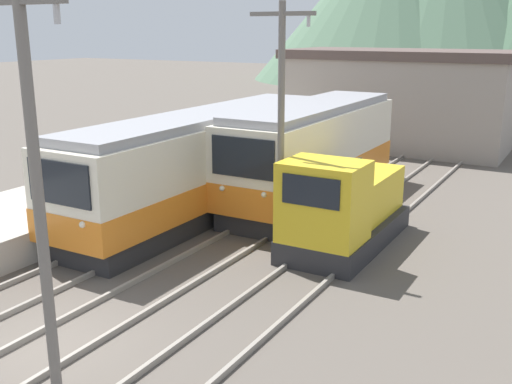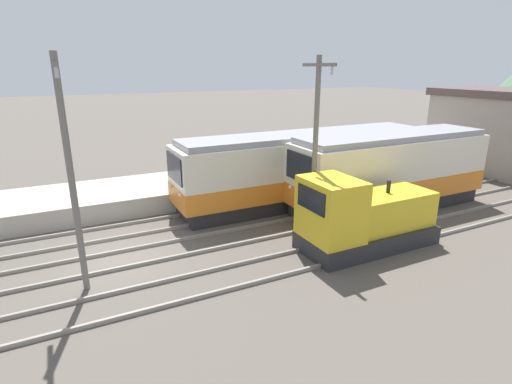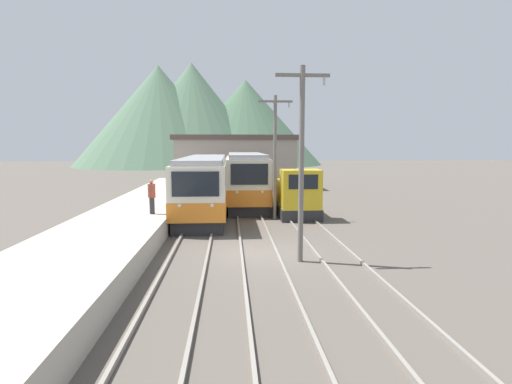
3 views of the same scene
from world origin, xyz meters
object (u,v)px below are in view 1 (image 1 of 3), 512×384
Objects in this scene: commuter_train_center at (313,157)px; catenary_mast_near at (38,189)px; commuter_train_left at (208,166)px; catenary_mast_mid at (281,122)px; person_on_platform at (41,186)px; shunting_locomotive at (344,209)px.

commuter_train_center is 1.46× the size of catenary_mast_near.
commuter_train_left is 5.47m from catenary_mast_mid.
catenary_mast_mid is 4.17× the size of person_on_platform.
catenary_mast_mid is at bearing -137.97° from shunting_locomotive.
shunting_locomotive reaches higher than person_on_platform.
commuter_train_left is 2.52× the size of shunting_locomotive.
person_on_platform is at bearing -154.52° from catenary_mast_mid.
catenary_mast_near is (-1.49, -10.07, 2.77)m from shunting_locomotive.
catenary_mast_near is 8.90m from person_on_platform.
shunting_locomotive is 0.77× the size of catenary_mast_mid.
shunting_locomotive is (3.00, -4.25, -0.57)m from commuter_train_center.
shunting_locomotive is 3.42m from catenary_mast_mid.
commuter_train_left is 1.33× the size of commuter_train_center.
catenary_mast_near reaches higher than person_on_platform.
shunting_locomotive is at bearing -54.76° from commuter_train_center.
catenary_mast_near is at bearing -98.43° from shunting_locomotive.
commuter_train_center is at bearing 47.76° from commuter_train_left.
commuter_train_center is 1.46× the size of catenary_mast_mid.
commuter_train_center is 10.14m from person_on_platform.
catenary_mast_near is 8.73m from catenary_mast_mid.
catenary_mast_mid is at bearing -30.21° from commuter_train_left.
commuter_train_left is at bearing -132.24° from commuter_train_center.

